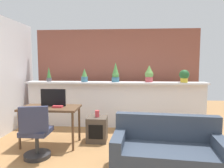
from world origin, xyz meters
name	(u,v)px	position (x,y,z in m)	size (l,w,h in m)	color
ground_plane	(108,165)	(0.00, 0.00, 0.00)	(12.00, 12.00, 0.00)	#9E7042
divider_wall	(115,105)	(0.00, 2.00, 0.55)	(4.38, 0.16, 1.10)	silver
plant_shelf	(115,83)	(0.00, 1.96, 1.12)	(4.38, 0.39, 0.04)	silver
brick_wall_behind	(116,76)	(0.00, 2.60, 1.25)	(4.38, 0.10, 2.50)	brown
potted_plant_0	(49,75)	(-1.66, 1.98, 1.30)	(0.13, 0.13, 0.36)	#4C4C51
potted_plant_1	(84,76)	(-0.75, 1.93, 1.28)	(0.16, 0.16, 0.33)	#386B84
potted_plant_2	(116,74)	(0.01, 1.96, 1.34)	(0.19, 0.19, 0.47)	#386B84
potted_plant_3	(149,74)	(0.82, 1.99, 1.33)	(0.20, 0.20, 0.41)	#B7474C
potted_plant_4	(184,76)	(1.64, 1.93, 1.30)	(0.23, 0.23, 0.30)	gold
desk	(50,111)	(-1.18, 0.75, 0.67)	(1.10, 0.60, 0.75)	brown
tv_monitor	(53,98)	(-1.14, 0.83, 0.92)	(0.49, 0.04, 0.34)	black
office_chair	(36,136)	(-1.20, 0.14, 0.39)	(0.49, 0.49, 0.91)	#262628
side_cube_shelf	(97,129)	(-0.31, 1.01, 0.25)	(0.40, 0.41, 0.50)	#4C4238
vase_on_shelf	(97,114)	(-0.31, 1.02, 0.57)	(0.09, 0.09, 0.13)	#CC3D47
book_on_desk	(58,107)	(-1.01, 0.70, 0.77)	(0.19, 0.10, 0.04)	#B22D33
couch	(167,154)	(0.88, -0.14, 0.28)	(1.62, 0.90, 0.80)	#333D4C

